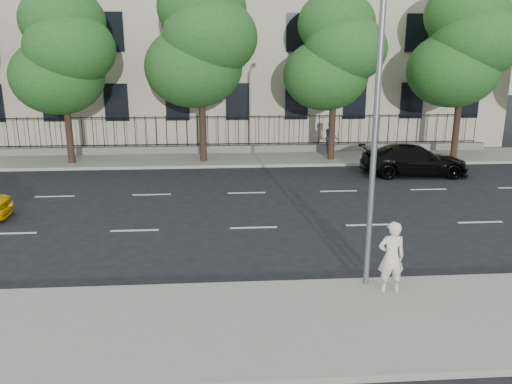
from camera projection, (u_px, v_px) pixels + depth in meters
ground at (259, 256)px, 14.58m from camera, size 120.00×120.00×0.00m
near_sidewalk at (274, 324)px, 10.71m from camera, size 60.00×4.00×0.15m
far_sidewalk at (240, 159)px, 28.03m from camera, size 60.00×4.00×0.15m
lane_markings at (250, 208)px, 19.15m from camera, size 49.60×4.62×0.01m
masonry_building at (233, 6)px, 34.29m from camera, size 34.60×12.11×18.50m
iron_fence at (239, 144)px, 29.52m from camera, size 30.00×0.50×2.20m
street_light at (371, 78)px, 11.70m from camera, size 0.25×3.32×8.05m
tree_b at (63, 52)px, 25.28m from camera, size 5.53×5.12×8.97m
tree_c at (201, 41)px, 25.62m from camera, size 5.89×5.50×9.80m
tree_d at (335, 53)px, 26.25m from camera, size 5.34×4.94×8.84m
tree_e at (464, 46)px, 26.64m from camera, size 5.71×5.31×9.46m
black_sedan at (414, 160)px, 24.31m from camera, size 5.30×2.44×1.50m
woman_near at (391, 257)px, 11.84m from camera, size 0.65×0.43×1.77m
pedestrian_far at (331, 137)px, 28.81m from camera, size 0.76×0.96×1.94m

